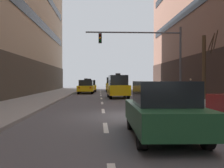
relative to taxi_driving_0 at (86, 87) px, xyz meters
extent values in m
plane|color=#515156|center=(3.39, -20.76, -0.82)|extent=(120.00, 120.00, 0.00)
cube|color=silver|center=(1.76, -23.76, -0.82)|extent=(0.16, 2.00, 0.01)
cube|color=silver|center=(1.76, -18.76, -0.82)|extent=(0.16, 2.00, 0.01)
cube|color=silver|center=(1.76, -13.76, -0.82)|extent=(0.16, 2.00, 0.01)
cube|color=silver|center=(1.76, -8.76, -0.82)|extent=(0.16, 2.00, 0.01)
cube|color=silver|center=(1.76, -3.76, -0.82)|extent=(0.16, 2.00, 0.01)
cube|color=silver|center=(1.76, 1.24, -0.82)|extent=(0.16, 2.00, 0.01)
cube|color=silver|center=(1.76, 6.24, -0.82)|extent=(0.16, 2.00, 0.01)
cube|color=silver|center=(1.76, 11.24, -0.82)|extent=(0.16, 2.00, 0.01)
cube|color=silver|center=(5.02, -23.76, -0.82)|extent=(0.16, 2.00, 0.01)
cube|color=silver|center=(5.02, -18.76, -0.82)|extent=(0.16, 2.00, 0.01)
cube|color=silver|center=(5.02, -13.76, -0.82)|extent=(0.16, 2.00, 0.01)
cube|color=silver|center=(5.02, -8.76, -0.82)|extent=(0.16, 2.00, 0.01)
cube|color=silver|center=(5.02, -3.76, -0.82)|extent=(0.16, 2.00, 0.01)
cube|color=silver|center=(5.02, 1.24, -0.82)|extent=(0.16, 2.00, 0.01)
cube|color=silver|center=(5.02, 6.24, -0.82)|extent=(0.16, 2.00, 0.01)
cube|color=silver|center=(5.02, 11.24, -0.82)|extent=(0.16, 2.00, 0.01)
cylinder|color=black|center=(-0.76, 1.44, -0.49)|extent=(0.24, 0.67, 0.66)
cylinder|color=black|center=(0.85, 1.39, -0.49)|extent=(0.24, 0.67, 0.66)
cylinder|color=black|center=(-0.84, -1.28, -0.49)|extent=(0.24, 0.67, 0.66)
cylinder|color=black|center=(0.76, -1.33, -0.49)|extent=(0.24, 0.67, 0.66)
cube|color=yellow|center=(0.00, 0.05, -0.17)|extent=(1.99, 4.48, 0.64)
cube|color=black|center=(0.00, -0.15, 0.50)|extent=(1.67, 1.96, 0.68)
cube|color=white|center=(-0.58, 2.25, -0.05)|extent=(0.20, 0.09, 0.14)
cube|color=red|center=(-0.71, -2.10, -0.05)|extent=(0.20, 0.09, 0.14)
cube|color=white|center=(0.72, 2.21, -0.05)|extent=(0.20, 0.09, 0.14)
cube|color=red|center=(0.58, -2.14, -0.05)|extent=(0.20, 0.09, 0.14)
cube|color=black|center=(0.00, -0.15, 0.93)|extent=(0.45, 0.21, 0.18)
cylinder|color=black|center=(2.70, 7.56, -0.50)|extent=(0.22, 0.64, 0.63)
cylinder|color=black|center=(4.23, 7.54, -0.50)|extent=(0.22, 0.64, 0.63)
cylinder|color=black|center=(2.66, 4.97, -0.50)|extent=(0.22, 0.64, 0.63)
cylinder|color=black|center=(4.19, 4.95, -0.50)|extent=(0.22, 0.64, 0.63)
cube|color=yellow|center=(3.45, 6.26, -0.07)|extent=(1.83, 4.25, 0.86)
cube|color=black|center=(3.45, 6.26, 0.79)|extent=(1.57, 2.52, 0.86)
cube|color=white|center=(2.86, 8.34, 0.08)|extent=(0.19, 0.08, 0.13)
cube|color=red|center=(2.80, 4.19, 0.08)|extent=(0.19, 0.08, 0.13)
cube|color=white|center=(4.09, 8.32, 0.08)|extent=(0.19, 0.08, 0.13)
cube|color=red|center=(4.03, 4.17, 0.08)|extent=(0.19, 0.08, 0.13)
cube|color=black|center=(3.45, 6.26, 1.31)|extent=(0.43, 0.20, 0.17)
cylinder|color=black|center=(2.58, -24.17, -0.50)|extent=(0.22, 0.64, 0.63)
cylinder|color=black|center=(4.12, -24.20, -0.50)|extent=(0.22, 0.64, 0.63)
cylinder|color=black|center=(2.53, -26.76, -0.50)|extent=(0.22, 0.64, 0.63)
cylinder|color=black|center=(4.06, -26.79, -0.50)|extent=(0.22, 0.64, 0.63)
cube|color=#1E512D|center=(3.32, -25.48, -0.20)|extent=(1.85, 4.26, 0.61)
cube|color=black|center=(3.32, -25.67, 0.44)|extent=(1.57, 1.86, 0.65)
cube|color=white|center=(2.75, -23.40, -0.09)|extent=(0.19, 0.08, 0.13)
cube|color=red|center=(2.66, -27.54, -0.09)|extent=(0.19, 0.08, 0.13)
cube|color=white|center=(3.98, -23.42, -0.09)|extent=(0.19, 0.08, 0.13)
cube|color=red|center=(3.90, -27.57, -0.09)|extent=(0.19, 0.08, 0.13)
cylinder|color=black|center=(-0.55, 6.83, -0.49)|extent=(0.23, 0.67, 0.67)
cylinder|color=black|center=(1.06, 6.82, -0.49)|extent=(0.23, 0.67, 0.67)
cylinder|color=black|center=(-0.58, 4.11, -0.49)|extent=(0.23, 0.67, 0.67)
cylinder|color=black|center=(1.04, 4.09, -0.49)|extent=(0.23, 0.67, 0.67)
cube|color=yellow|center=(0.24, 5.46, -0.16)|extent=(1.90, 4.46, 0.65)
cube|color=black|center=(0.24, 5.26, 0.50)|extent=(1.63, 1.93, 0.69)
cube|color=white|center=(-0.39, 7.65, -0.05)|extent=(0.20, 0.08, 0.14)
cube|color=red|center=(-0.43, 3.29, -0.05)|extent=(0.20, 0.08, 0.14)
cube|color=white|center=(0.91, 7.64, -0.05)|extent=(0.20, 0.08, 0.14)
cube|color=red|center=(0.87, 3.28, -0.05)|extent=(0.20, 0.08, 0.14)
cube|color=black|center=(0.24, 5.26, 0.94)|extent=(0.45, 0.21, 0.18)
cylinder|color=black|center=(2.46, -7.11, -0.50)|extent=(0.23, 0.65, 0.64)
cylinder|color=black|center=(4.02, -7.06, -0.50)|extent=(0.23, 0.65, 0.64)
cylinder|color=black|center=(2.54, -9.74, -0.50)|extent=(0.23, 0.65, 0.64)
cylinder|color=black|center=(4.10, -9.69, -0.50)|extent=(0.23, 0.65, 0.64)
cube|color=yellow|center=(3.28, -8.40, -0.06)|extent=(1.92, 4.34, 0.88)
cube|color=black|center=(3.28, -8.40, 0.82)|extent=(1.64, 2.58, 0.88)
cube|color=white|center=(2.59, -6.32, 0.10)|extent=(0.20, 0.08, 0.14)
cube|color=red|center=(2.71, -10.53, 0.10)|extent=(0.20, 0.08, 0.14)
cube|color=white|center=(3.84, -6.28, 0.10)|extent=(0.20, 0.08, 0.14)
cube|color=red|center=(3.97, -10.49, 0.10)|extent=(0.20, 0.08, 0.14)
cube|color=black|center=(3.28, -8.40, 1.35)|extent=(0.43, 0.21, 0.18)
cylinder|color=black|center=(6.39, -22.10, -0.47)|extent=(0.24, 0.70, 0.70)
cube|color=white|center=(6.56, -21.25, -0.02)|extent=(0.21, 0.09, 0.15)
cylinder|color=#4C4C51|center=(8.67, -9.61, 2.39)|extent=(0.18, 0.18, 6.13)
cylinder|color=#4C4C51|center=(4.54, -9.61, 4.94)|extent=(8.26, 0.12, 0.12)
cube|color=black|center=(1.65, -9.61, 4.42)|extent=(0.28, 0.24, 0.84)
sphere|color=#4B0704|center=(1.65, -9.75, 4.68)|extent=(0.17, 0.17, 0.17)
sphere|color=orange|center=(1.65, -9.75, 4.42)|extent=(0.17, 0.17, 0.17)
sphere|color=#073E10|center=(1.65, -9.75, 4.16)|extent=(0.17, 0.17, 0.17)
cylinder|color=#4C3823|center=(9.85, -11.92, 1.83)|extent=(0.29, 0.29, 5.01)
cylinder|color=#42301E|center=(10.44, -11.89, 3.79)|extent=(0.15, 1.23, 1.34)
cylinder|color=#42301E|center=(10.70, -12.13, 3.94)|extent=(0.49, 1.76, 1.33)
cylinder|color=#42301E|center=(10.48, -12.05, 3.66)|extent=(0.34, 1.32, 1.40)
cylinder|color=brown|center=(11.31, -4.61, -0.25)|extent=(0.13, 0.13, 0.85)
cylinder|color=brown|center=(11.38, -4.45, -0.25)|extent=(0.13, 0.13, 0.85)
cube|color=black|center=(11.35, -4.53, 0.47)|extent=(0.33, 0.39, 0.60)
sphere|color=#D8AD84|center=(11.35, -4.53, 0.89)|extent=(0.22, 0.22, 0.22)
cylinder|color=black|center=(11.25, -4.73, 0.50)|extent=(0.09, 0.09, 0.54)
cylinder|color=black|center=(11.44, -4.33, 0.50)|extent=(0.09, 0.09, 0.54)
camera|label=1|loc=(1.53, -32.97, 0.79)|focal=43.41mm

